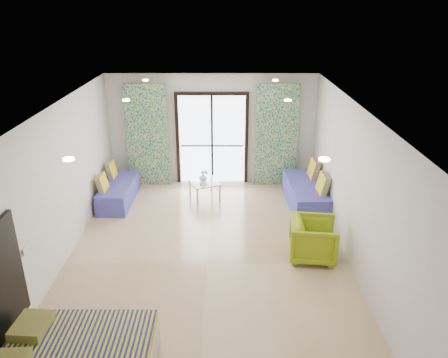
{
  "coord_description": "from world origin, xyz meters",
  "views": [
    {
      "loc": [
        0.31,
        -6.49,
        4.3
      ],
      "look_at": [
        0.3,
        1.1,
        1.15
      ],
      "focal_mm": 35.0,
      "sensor_mm": 36.0,
      "label": 1
    }
  ],
  "objects_px": {
    "daybed_left": "(118,191)",
    "coffee_table": "(205,184)",
    "armchair": "(313,238)",
    "daybed_right": "(306,194)"
  },
  "relations": [
    {
      "from": "daybed_left",
      "to": "coffee_table",
      "type": "distance_m",
      "value": 1.97
    },
    {
      "from": "daybed_left",
      "to": "armchair",
      "type": "relative_size",
      "value": 2.05
    },
    {
      "from": "daybed_left",
      "to": "armchair",
      "type": "bearing_deg",
      "value": -29.35
    },
    {
      "from": "daybed_left",
      "to": "armchair",
      "type": "height_order",
      "value": "daybed_left"
    },
    {
      "from": "daybed_left",
      "to": "coffee_table",
      "type": "relative_size",
      "value": 2.06
    },
    {
      "from": "coffee_table",
      "to": "armchair",
      "type": "height_order",
      "value": "armchair"
    },
    {
      "from": "daybed_left",
      "to": "daybed_right",
      "type": "xyz_separation_m",
      "value": [
        4.23,
        -0.19,
        0.03
      ]
    },
    {
      "from": "daybed_right",
      "to": "armchair",
      "type": "distance_m",
      "value": 2.15
    },
    {
      "from": "daybed_left",
      "to": "armchair",
      "type": "distance_m",
      "value": 4.62
    },
    {
      "from": "coffee_table",
      "to": "armchair",
      "type": "bearing_deg",
      "value": -51.11
    }
  ]
}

